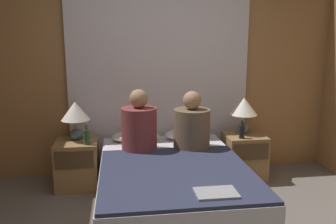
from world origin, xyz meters
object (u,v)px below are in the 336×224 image
at_px(pillow_left, 136,136).
at_px(beer_bottle_on_right_stand, 242,131).
at_px(person_right_in_bed, 192,126).
at_px(laptop_on_bed, 216,193).
at_px(lamp_right, 244,109).
at_px(pillow_right, 188,134).
at_px(person_left_in_bed, 139,126).
at_px(nightstand_right, 244,156).
at_px(beer_bottle_on_left_stand, 87,137).
at_px(nightstand_left, 77,164).
at_px(bed, 172,187).
at_px(lamp_left, 75,114).

distance_m(pillow_left, beer_bottle_on_right_stand, 1.23).
height_order(person_right_in_bed, laptop_on_bed, person_right_in_bed).
relative_size(lamp_right, pillow_right, 0.79).
relative_size(pillow_left, person_left_in_bed, 0.83).
bearing_deg(lamp_right, person_left_in_bed, -165.18).
relative_size(person_left_in_bed, laptop_on_bed, 2.08).
xyz_separation_m(pillow_right, person_left_in_bed, (-0.60, -0.37, 0.21)).
xyz_separation_m(nightstand_right, beer_bottle_on_left_stand, (-1.84, -0.13, 0.35)).
bearing_deg(person_right_in_bed, lamp_right, 25.58).
bearing_deg(beer_bottle_on_right_stand, nightstand_left, 176.06).
height_order(lamp_right, person_right_in_bed, person_right_in_bed).
bearing_deg(lamp_right, pillow_right, 177.25).
distance_m(nightstand_left, beer_bottle_on_right_stand, 1.92).
height_order(nightstand_right, beer_bottle_on_left_stand, beer_bottle_on_left_stand).
height_order(person_left_in_bed, beer_bottle_on_right_stand, person_left_in_bed).
bearing_deg(lamp_right, pillow_left, 178.57).
relative_size(nightstand_right, beer_bottle_on_right_stand, 2.57).
xyz_separation_m(bed, beer_bottle_on_left_stand, (-0.85, 0.57, 0.39)).
xyz_separation_m(person_left_in_bed, person_right_in_bed, (0.57, 0.00, -0.02)).
xyz_separation_m(nightstand_right, person_left_in_bed, (-1.27, -0.26, 0.48)).
bearing_deg(lamp_right, nightstand_right, -90.00).
height_order(pillow_left, person_right_in_bed, person_right_in_bed).
relative_size(nightstand_left, person_left_in_bed, 0.80).
height_order(pillow_left, person_left_in_bed, person_left_in_bed).
bearing_deg(pillow_left, nightstand_left, -170.60).
relative_size(nightstand_right, person_left_in_bed, 0.80).
xyz_separation_m(person_left_in_bed, beer_bottle_on_right_stand, (1.19, 0.13, -0.13)).
bearing_deg(pillow_right, beer_bottle_on_left_stand, -168.31).
height_order(lamp_right, beer_bottle_on_right_stand, lamp_right).
relative_size(person_left_in_bed, person_right_in_bed, 1.05).
relative_size(nightstand_left, person_right_in_bed, 0.84).
height_order(bed, pillow_right, pillow_right).
distance_m(lamp_left, beer_bottle_on_left_stand, 0.33).
distance_m(pillow_right, laptop_on_bed, 1.59).
distance_m(lamp_left, person_left_in_bed, 0.78).
xyz_separation_m(person_right_in_bed, laptop_on_bed, (-0.06, -1.22, -0.21)).
relative_size(lamp_left, pillow_left, 0.79).
xyz_separation_m(bed, person_left_in_bed, (-0.29, 0.44, 0.51)).
bearing_deg(nightstand_right, person_left_in_bed, -168.55).
bearing_deg(laptop_on_bed, lamp_right, 63.94).
distance_m(lamp_left, pillow_right, 1.33).
bearing_deg(lamp_right, bed, -141.53).
height_order(bed, lamp_left, lamp_left).
bearing_deg(pillow_left, nightstand_right, -4.91).
xyz_separation_m(lamp_left, laptop_on_bed, (1.21, -1.56, -0.32)).
height_order(nightstand_left, person_left_in_bed, person_left_in_bed).
bearing_deg(person_left_in_bed, lamp_right, 14.82).
relative_size(pillow_right, person_left_in_bed, 0.83).
bearing_deg(person_right_in_bed, nightstand_left, 168.46).
distance_m(lamp_right, laptop_on_bed, 1.76).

